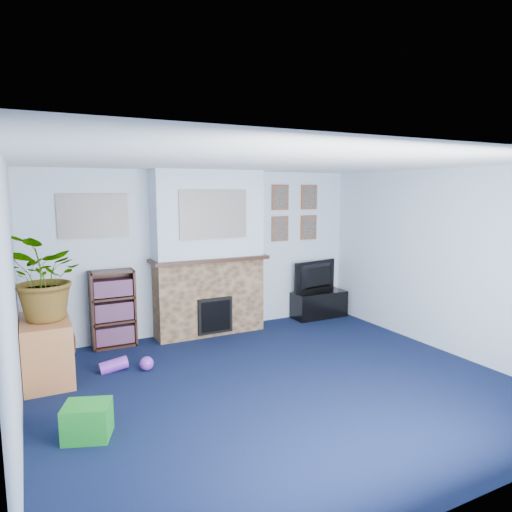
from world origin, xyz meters
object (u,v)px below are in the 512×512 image
sideboard (47,350)px  television (319,276)px  bookshelf (113,310)px  tv_stand (319,304)px

sideboard → television: bearing=10.3°
sideboard → bookshelf: bearing=43.5°
television → bookshelf: 3.33m
tv_stand → television: size_ratio=1.04×
tv_stand → television: (-0.00, 0.02, 0.46)m
television → sideboard: (-4.19, -0.76, -0.34)m
tv_stand → bookshelf: bearing=178.7°
tv_stand → sideboard: bearing=-169.9°
tv_stand → sideboard: (-4.19, -0.74, 0.12)m
television → tv_stand: bearing=79.4°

